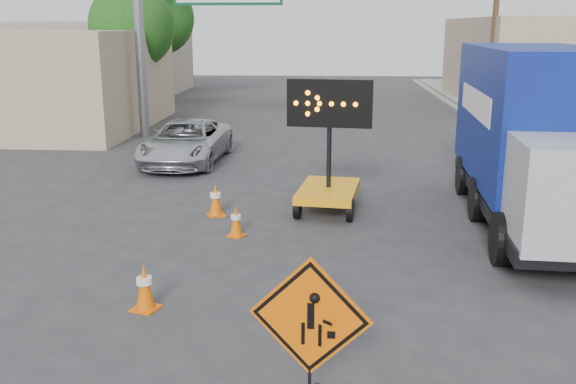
# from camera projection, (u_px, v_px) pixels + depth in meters

# --- Properties ---
(curb_right) EXTENTS (0.40, 60.00, 0.12)m
(curb_right) POSITION_uv_depth(u_px,v_px,m) (527.00, 154.00, 21.18)
(curb_right) COLOR gray
(curb_right) RESTS_ON ground
(storefront_left_far) EXTENTS (12.00, 10.00, 4.40)m
(storefront_left_far) POSITION_uv_depth(u_px,v_px,m) (82.00, 58.00, 40.42)
(storefront_left_far) COLOR #A7978B
(storefront_left_far) RESTS_ON ground
(building_right_far) EXTENTS (10.00, 14.00, 4.60)m
(building_right_far) POSITION_uv_depth(u_px,v_px,m) (559.00, 62.00, 34.73)
(building_right_far) COLOR tan
(building_right_far) RESTS_ON ground
(highway_gantry) EXTENTS (6.18, 0.38, 6.90)m
(highway_gantry) POSITION_uv_depth(u_px,v_px,m) (192.00, 1.00, 23.53)
(highway_gantry) COLOR slate
(highway_gantry) RESTS_ON ground
(utility_pole_far) EXTENTS (1.80, 0.26, 9.00)m
(utility_pole_far) POSITION_uv_depth(u_px,v_px,m) (496.00, 14.00, 28.66)
(utility_pole_far) COLOR #4D3721
(utility_pole_far) RESTS_ON ground
(tree_left_near) EXTENTS (3.71, 3.71, 6.03)m
(tree_left_near) POSITION_uv_depth(u_px,v_px,m) (132.00, 26.00, 27.89)
(tree_left_near) COLOR #4D3721
(tree_left_near) RESTS_ON ground
(tree_left_far) EXTENTS (4.10, 4.10, 6.66)m
(tree_left_far) POSITION_uv_depth(u_px,v_px,m) (157.00, 18.00, 35.57)
(tree_left_far) COLOR #4D3721
(tree_left_far) RESTS_ON ground
(construction_sign) EXTENTS (1.35, 0.97, 1.81)m
(construction_sign) POSITION_uv_depth(u_px,v_px,m) (310.00, 331.00, 6.95)
(construction_sign) COLOR black
(construction_sign) RESTS_ON ground
(arrow_board) EXTENTS (1.91, 2.28, 3.03)m
(arrow_board) POSITION_uv_depth(u_px,v_px,m) (329.00, 183.00, 14.74)
(arrow_board) COLOR orange
(arrow_board) RESTS_ON ground
(pickup_truck) EXTENTS (2.36, 4.82, 1.32)m
(pickup_truck) POSITION_uv_depth(u_px,v_px,m) (186.00, 142.00, 20.00)
(pickup_truck) COLOR silver
(pickup_truck) RESTS_ON ground
(box_truck) EXTENTS (2.91, 8.02, 3.75)m
(box_truck) POSITION_uv_depth(u_px,v_px,m) (536.00, 146.00, 13.57)
(box_truck) COLOR black
(box_truck) RESTS_ON ground
(cone_a) EXTENTS (0.47, 0.47, 0.74)m
(cone_a) POSITION_uv_depth(u_px,v_px,m) (145.00, 287.00, 9.63)
(cone_a) COLOR #E35B04
(cone_a) RESTS_ON ground
(cone_b) EXTENTS (0.42, 0.42, 0.64)m
(cone_b) POSITION_uv_depth(u_px,v_px,m) (236.00, 221.00, 13.04)
(cone_b) COLOR #E35B04
(cone_b) RESTS_ON ground
(cone_c) EXTENTS (0.50, 0.50, 0.75)m
(cone_c) POSITION_uv_depth(u_px,v_px,m) (216.00, 199.00, 14.45)
(cone_c) COLOR #E35B04
(cone_c) RESTS_ON ground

